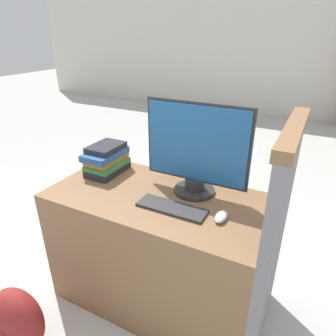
{
  "coord_description": "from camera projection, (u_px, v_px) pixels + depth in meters",
  "views": [
    {
      "loc": [
        0.71,
        -0.93,
        1.58
      ],
      "look_at": [
        0.08,
        0.28,
        0.95
      ],
      "focal_mm": 32.0,
      "sensor_mm": 36.0,
      "label": 1
    }
  ],
  "objects": [
    {
      "name": "ground_plane",
      "position": [
        133.0,
        334.0,
        1.71
      ],
      "size": [
        20.0,
        20.0,
        0.0
      ],
      "primitive_type": "plane",
      "color": "#B2B2AD"
    },
    {
      "name": "wall_back",
      "position": [
        292.0,
        40.0,
        5.42
      ],
      "size": [
        12.0,
        0.06,
        2.8
      ],
      "color": "beige",
      "rests_on": "ground_plane"
    },
    {
      "name": "desk",
      "position": [
        158.0,
        249.0,
        1.8
      ],
      "size": [
        1.21,
        0.62,
        0.75
      ],
      "color": "brown",
      "rests_on": "ground_plane"
    },
    {
      "name": "carrel_divider",
      "position": [
        273.0,
        246.0,
        1.45
      ],
      "size": [
        0.07,
        0.65,
        1.24
      ],
      "color": "slate",
      "rests_on": "ground_plane"
    },
    {
      "name": "monitor",
      "position": [
        196.0,
        151.0,
        1.58
      ],
      "size": [
        0.58,
        0.23,
        0.51
      ],
      "color": "#282828",
      "rests_on": "desk"
    },
    {
      "name": "keyboard",
      "position": [
        172.0,
        208.0,
        1.52
      ],
      "size": [
        0.36,
        0.12,
        0.02
      ],
      "color": "#2D2D2D",
      "rests_on": "desk"
    },
    {
      "name": "mouse",
      "position": [
        221.0,
        217.0,
        1.43
      ],
      "size": [
        0.05,
        0.11,
        0.04
      ],
      "color": "silver",
      "rests_on": "desk"
    },
    {
      "name": "book_stack",
      "position": [
        107.0,
        159.0,
        1.88
      ],
      "size": [
        0.18,
        0.29,
        0.18
      ],
      "color": "#232328",
      "rests_on": "desk"
    },
    {
      "name": "backpack",
      "position": [
        17.0,
        321.0,
        1.57
      ],
      "size": [
        0.32,
        0.23,
        0.39
      ],
      "color": "maroon",
      "rests_on": "ground_plane"
    }
  ]
}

